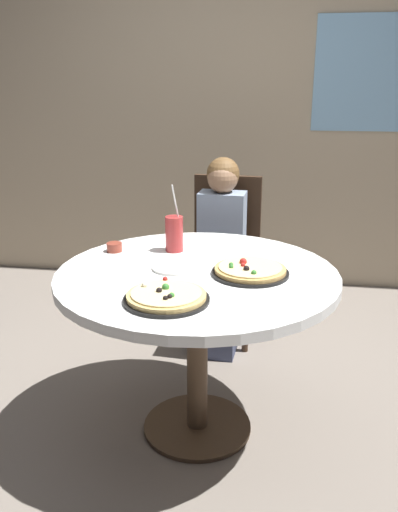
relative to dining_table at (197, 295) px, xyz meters
name	(u,v)px	position (x,y,z in m)	size (l,w,h in m)	color
ground_plane	(197,428)	(0.00, 0.00, -0.65)	(8.00, 8.00, 0.00)	slate
wall_with_window	(241,84)	(0.00, 1.96, 0.81)	(5.20, 0.13, 2.90)	tan
dining_table	(197,295)	(0.00, 0.00, 0.00)	(1.15, 1.15, 0.75)	white
chair_wooden	(225,248)	(0.01, 1.01, -0.12)	(0.42, 0.42, 0.95)	#382619
diner_child	(219,265)	(0.00, 0.83, -0.16)	(0.27, 0.42, 1.08)	#3F4766
pizza_veggie	(166,297)	(-0.06, -0.31, 0.12)	(0.31, 0.31, 0.05)	black
pizza_cheese	(250,270)	(0.21, 0.00, 0.12)	(0.31, 0.31, 0.05)	black
soda_cup	(174,234)	(-0.14, 0.25, 0.19)	(0.08, 0.08, 0.31)	#B73333
sauce_bowl	(114,247)	(-0.41, 0.20, 0.12)	(0.07, 0.07, 0.04)	brown
plate_small	(174,268)	(-0.10, 0.02, 0.11)	(0.18, 0.18, 0.01)	white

